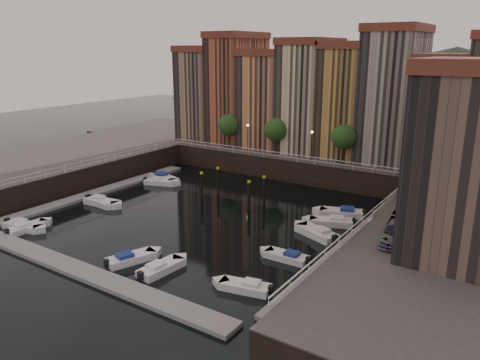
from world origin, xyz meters
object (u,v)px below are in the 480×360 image
Objects in this scene: gangway at (393,200)px; mooring_pilings at (233,189)px; boat_left_0 at (23,226)px; boat_left_2 at (101,202)px; car_a at (416,198)px; boat_left_1 at (101,202)px; car_c at (395,234)px; corner_tower at (440,120)px; car_b at (402,221)px.

gangway reaches higher than mooring_pilings.
boat_left_2 is at bearing 74.81° from boat_left_0.
mooring_pilings is 1.57× the size of boat_left_2.
car_a reaches higher than gangway.
boat_left_2 reaches higher than boat_left_1.
car_a is 0.92× the size of car_c.
gangway is at bearing 98.94° from car_c.
car_c is at bearing -2.94° from boat_left_2.
car_c is at bearing -22.13° from mooring_pilings.
mooring_pilings is at bearing -162.64° from car_a.
gangway is (-2.90, -4.50, -8.28)m from corner_tower.
car_c reaches higher than gangway.
boat_left_1 is 33.53m from car_b.
car_b is (33.14, 3.77, 3.37)m from boat_left_2.
boat_left_0 reaches higher than boat_left_1.
corner_tower is 9.86m from gangway.
boat_left_2 is at bearing -153.77° from gangway.
car_a is (3.06, -3.74, 1.86)m from gangway.
car_c is (1.13, -18.34, -6.47)m from corner_tower.
car_a is (32.48, 10.81, 3.45)m from boat_left_1.
car_b is at bearing 88.50° from car_c.
car_c is (33.45, 0.70, 3.39)m from boat_left_1.
boat_left_0 is at bearing -139.10° from corner_tower.
car_a is at bearing 19.94° from boat_left_0.
car_a reaches higher than car_c.
gangway is 1.82× the size of boat_left_0.
car_c is (33.46, 0.65, 3.36)m from boat_left_2.
mooring_pilings is 15.40m from boat_left_1.
boat_left_2 is 33.52m from car_b.
car_c is (4.03, -13.84, 1.80)m from gangway.
corner_tower is 3.03× the size of car_a.
gangway is 1.87× the size of car_b.
mooring_pilings reaches higher than boat_left_2.
boat_left_2 is 33.63m from car_c.
mooring_pilings is (-17.28, -5.18, -0.27)m from gangway.
car_b reaches higher than boat_left_1.
car_c is at bearing -86.48° from corner_tower.
car_c is (21.30, -8.66, 2.07)m from mooring_pilings.
boat_left_1 is 34.41m from car_a.
boat_left_0 is at bearing -124.09° from mooring_pilings.
boat_left_2 is (-29.43, -14.50, -1.55)m from gangway.
boat_left_0 is (-30.03, -24.02, -1.57)m from gangway.
car_a is 7.02m from car_b.
car_a reaches higher than boat_left_2.
car_c is (0.97, -10.11, -0.05)m from car_a.
car_c reaches higher than boat_left_1.
mooring_pilings is at bearing 164.95° from car_b.
corner_tower is at bearing 26.38° from boat_left_2.
car_a reaches higher than car_b.
car_c is at bearing 5.07° from boat_left_0.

